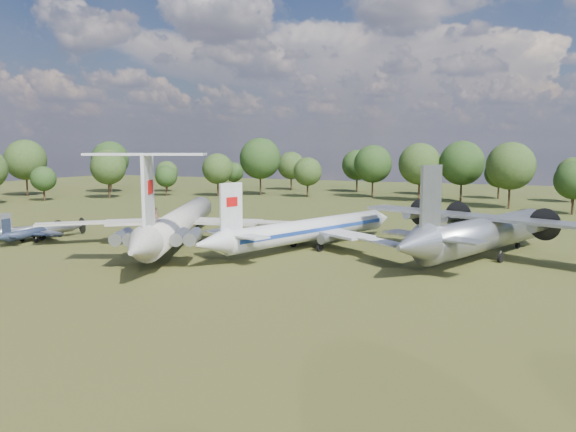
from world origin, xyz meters
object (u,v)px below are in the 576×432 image
at_px(person_on_il62, 156,215).
at_px(small_prop_northwest, 40,232).
at_px(an12_transport, 485,238).
at_px(tu104_jet, 311,234).
at_px(small_prop_west, 30,235).
at_px(il62_airliner, 180,227).

bearing_deg(person_on_il62, small_prop_northwest, -51.64).
bearing_deg(an12_transport, small_prop_northwest, -147.68).
bearing_deg(tu104_jet, small_prop_west, -143.32).
bearing_deg(il62_airliner, person_on_il62, -90.00).
height_order(il62_airliner, tu104_jet, il62_airliner).
relative_size(il62_airliner, an12_transport, 1.33).
relative_size(small_prop_west, small_prop_northwest, 0.90).
bearing_deg(an12_transport, small_prop_west, -145.58).
distance_m(il62_airliner, tu104_jet, 18.63).
xyz_separation_m(il62_airliner, small_prop_northwest, (-22.38, -4.32, -1.51)).
distance_m(il62_airliner, small_prop_west, 22.86).
xyz_separation_m(tu104_jet, small_prop_west, (-39.78, -11.57, -1.07)).
relative_size(tu104_jet, small_prop_northwest, 2.76).
distance_m(tu104_jet, person_on_il62, 22.34).
distance_m(an12_transport, small_prop_west, 63.86).
distance_m(il62_airliner, small_prop_northwest, 22.84).
relative_size(tu104_jet, person_on_il62, 21.30).
bearing_deg(an12_transport, person_on_il62, -127.40).
bearing_deg(small_prop_northwest, tu104_jet, 35.34).
bearing_deg(person_on_il62, small_prop_west, -47.61).
height_order(an12_transport, small_prop_northwest, an12_transport).
bearing_deg(person_on_il62, tu104_jet, -157.41).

